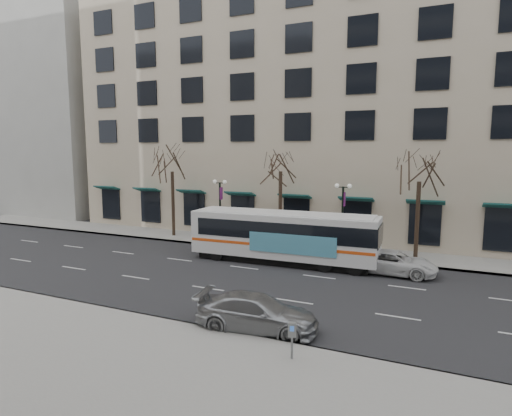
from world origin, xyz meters
The scene contains 13 objects.
ground centered at (0.00, 0.00, 0.00)m, with size 160.00×160.00×0.00m, color black.
sidewalk_far centered at (5.00, 9.00, 0.07)m, with size 80.00×4.00×0.15m, color gray.
building_hotel centered at (-2.00, 21.00, 12.00)m, with size 40.00×20.00×24.00m, color tan.
building_far_upblock centered at (-38.00, 21.00, 14.00)m, with size 28.00×20.00×28.00m, color #999993.
tree_far_left centered at (-10.00, 8.80, 6.70)m, with size 3.60×3.60×8.34m.
tree_far_mid centered at (0.00, 8.80, 6.91)m, with size 3.60×3.60×8.55m.
tree_far_right centered at (10.00, 8.80, 6.42)m, with size 3.60×3.60×8.06m.
lamp_post_left centered at (-4.99, 8.20, 2.94)m, with size 1.22×0.45×5.21m.
lamp_post_right centered at (5.01, 8.20, 2.94)m, with size 1.22×0.45×5.21m.
city_bus centered at (1.90, 4.57, 1.88)m, with size 12.75×3.17×3.43m.
silver_car centered at (4.70, -6.20, 0.76)m, with size 2.12×5.21×1.51m, color #9B9EA3.
white_pickup centered at (8.99, 4.80, 0.71)m, with size 2.37×5.14×1.43m, color silver.
pay_station centered at (6.99, -8.28, 1.12)m, with size 0.33×0.25×1.34m.
Camera 1 is at (11.72, -21.96, 7.52)m, focal length 30.00 mm.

